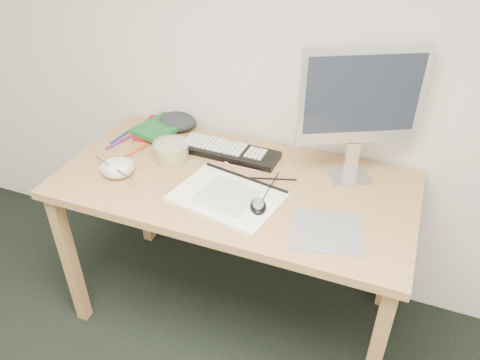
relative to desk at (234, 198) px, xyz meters
The scene contains 18 objects.
desk is the anchor object (origin of this frame).
mousepad 0.45m from the desk, 21.97° to the right, with size 0.24×0.22×0.00m, color slate.
sketchpad 0.14m from the desk, 80.84° to the right, with size 0.39×0.28×0.01m, color white.
keyboard 0.23m from the desk, 118.48° to the left, with size 0.44×0.14×0.03m, color black.
monitor 0.62m from the desk, 25.91° to the left, with size 0.42×0.24×0.54m.
mouse 0.23m from the desk, 42.48° to the right, with size 0.06×0.10×0.03m, color black.
rice_bowl 0.48m from the desk, 164.71° to the right, with size 0.13×0.13×0.04m, color white.
chopsticks 0.49m from the desk, 162.15° to the right, with size 0.02×0.02×0.25m, color #B3B3B6.
fruit_tub 0.33m from the desk, 168.56° to the left, with size 0.15×0.15×0.07m, color #E0CF4F.
book_red 0.55m from the desk, 152.23° to the left, with size 0.17×0.22×0.02m, color maroon.
book_green 0.53m from the desk, 152.59° to the left, with size 0.17×0.23×0.02m, color #175F24.
cloth_lump 0.53m from the desk, 142.82° to the left, with size 0.15×0.13×0.06m, color #282C31.
pencil_pink 0.13m from the desk, 99.81° to the left, with size 0.01×0.01×0.18m, color pink.
pencil_tan 0.11m from the desk, 98.98° to the left, with size 0.01×0.01×0.19m, color tan.
pencil_black 0.18m from the desk, 25.97° to the left, with size 0.01×0.01×0.19m, color black.
marker_blue 0.63m from the desk, 168.08° to the left, with size 0.01×0.01×0.12m, color #1D379D.
marker_orange 0.49m from the desk, behind, with size 0.01×0.01×0.12m, color #C04916.
marker_purple 0.60m from the desk, behind, with size 0.01×0.01×0.14m, color #69227D.
Camera 1 is at (0.65, 0.03, 1.80)m, focal length 35.00 mm.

